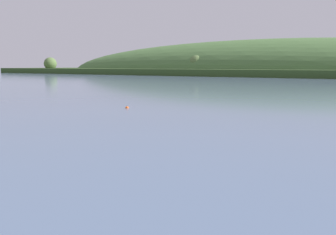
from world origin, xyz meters
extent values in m
cube|color=#314A21|center=(-24.97, 231.11, 1.96)|extent=(441.72, 120.17, 3.92)
ellipsoid|color=#476B38|center=(-37.97, 259.58, 0.00)|extent=(357.16, 132.62, 47.54)
sphere|color=#56703D|center=(-210.56, 237.37, 7.64)|extent=(10.60, 10.60, 10.60)
sphere|color=#56703D|center=(-70.83, 222.86, 7.50)|extent=(10.21, 10.21, 10.21)
sphere|color=#EA5B19|center=(-16.47, 58.12, 0.00)|extent=(0.51, 0.51, 0.51)
cylinder|color=black|center=(-16.47, 58.12, 0.29)|extent=(0.04, 0.04, 0.08)
camera|label=1|loc=(10.65, 16.62, 6.09)|focal=36.67mm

